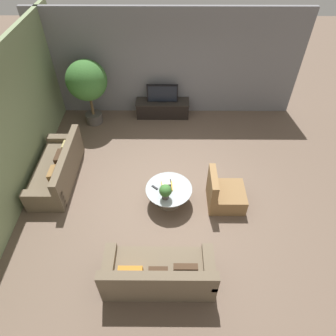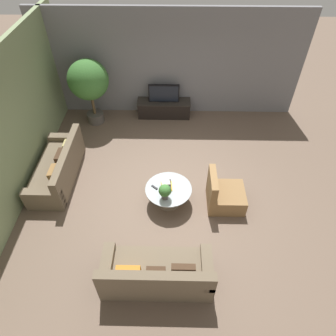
{
  "view_description": "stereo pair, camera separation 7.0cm",
  "coord_description": "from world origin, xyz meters",
  "px_view_note": "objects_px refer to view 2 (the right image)",
  "views": [
    {
      "loc": [
        0.05,
        -4.74,
        5.3
      ],
      "look_at": [
        0.02,
        0.08,
        0.55
      ],
      "focal_mm": 32.0,
      "sensor_mm": 36.0,
      "label": 1
    },
    {
      "loc": [
        0.12,
        -4.74,
        5.3
      ],
      "look_at": [
        0.02,
        0.08,
        0.55
      ],
      "focal_mm": 32.0,
      "sensor_mm": 36.0,
      "label": 2
    }
  ],
  "objects_px": {
    "armchair_wicker": "(224,195)",
    "media_console": "(164,108)",
    "television": "(164,93)",
    "couch_by_wall": "(58,168)",
    "potted_palm_tall": "(89,82)",
    "coffee_table": "(169,193)",
    "couch_near_entry": "(157,274)",
    "potted_plant_tabletop": "(165,191)"
  },
  "relations": [
    {
      "from": "television",
      "to": "couch_near_entry",
      "type": "distance_m",
      "value": 5.27
    },
    {
      "from": "coffee_table",
      "to": "armchair_wicker",
      "type": "xyz_separation_m",
      "value": [
        1.21,
        -0.02,
        -0.04
      ]
    },
    {
      "from": "television",
      "to": "potted_palm_tall",
      "type": "xyz_separation_m",
      "value": [
        -2.02,
        -0.34,
        0.53
      ]
    },
    {
      "from": "couch_near_entry",
      "to": "potted_plant_tabletop",
      "type": "bearing_deg",
      "value": -93.5
    },
    {
      "from": "coffee_table",
      "to": "couch_near_entry",
      "type": "height_order",
      "value": "couch_near_entry"
    },
    {
      "from": "armchair_wicker",
      "to": "media_console",
      "type": "bearing_deg",
      "value": 22.47
    },
    {
      "from": "couch_near_entry",
      "to": "potted_plant_tabletop",
      "type": "xyz_separation_m",
      "value": [
        0.1,
        1.61,
        0.36
      ]
    },
    {
      "from": "armchair_wicker",
      "to": "television",
      "type": "bearing_deg",
      "value": 22.48
    },
    {
      "from": "potted_palm_tall",
      "to": "couch_by_wall",
      "type": "bearing_deg",
      "value": -100.24
    },
    {
      "from": "couch_by_wall",
      "to": "potted_palm_tall",
      "type": "distance_m",
      "value": 2.57
    },
    {
      "from": "couch_by_wall",
      "to": "armchair_wicker",
      "type": "height_order",
      "value": "armchair_wicker"
    },
    {
      "from": "television",
      "to": "couch_by_wall",
      "type": "height_order",
      "value": "television"
    },
    {
      "from": "couch_by_wall",
      "to": "coffee_table",
      "type": "bearing_deg",
      "value": 74.75
    },
    {
      "from": "coffee_table",
      "to": "potted_plant_tabletop",
      "type": "relative_size",
      "value": 2.82
    },
    {
      "from": "couch_near_entry",
      "to": "potted_palm_tall",
      "type": "xyz_separation_m",
      "value": [
        -2.05,
        4.91,
        1.0
      ]
    },
    {
      "from": "media_console",
      "to": "potted_palm_tall",
      "type": "relative_size",
      "value": 0.83
    },
    {
      "from": "media_console",
      "to": "couch_near_entry",
      "type": "xyz_separation_m",
      "value": [
        0.03,
        -5.25,
        0.03
      ]
    },
    {
      "from": "television",
      "to": "potted_palm_tall",
      "type": "bearing_deg",
      "value": -170.44
    },
    {
      "from": "coffee_table",
      "to": "armchair_wicker",
      "type": "relative_size",
      "value": 1.18
    },
    {
      "from": "television",
      "to": "coffee_table",
      "type": "distance_m",
      "value": 3.42
    },
    {
      "from": "television",
      "to": "couch_near_entry",
      "type": "xyz_separation_m",
      "value": [
        0.03,
        -5.25,
        -0.47
      ]
    },
    {
      "from": "media_console",
      "to": "potted_palm_tall",
      "type": "xyz_separation_m",
      "value": [
        -2.02,
        -0.34,
        1.03
      ]
    },
    {
      "from": "potted_palm_tall",
      "to": "coffee_table",
      "type": "bearing_deg",
      "value": -53.9
    },
    {
      "from": "couch_by_wall",
      "to": "armchair_wicker",
      "type": "bearing_deg",
      "value": 79.11
    },
    {
      "from": "coffee_table",
      "to": "potted_palm_tall",
      "type": "bearing_deg",
      "value": 126.1
    },
    {
      "from": "couch_near_entry",
      "to": "armchair_wicker",
      "type": "relative_size",
      "value": 2.26
    },
    {
      "from": "armchair_wicker",
      "to": "potted_palm_tall",
      "type": "relative_size",
      "value": 0.45
    },
    {
      "from": "media_console",
      "to": "television",
      "type": "xyz_separation_m",
      "value": [
        -0.0,
        -0.0,
        0.5
      ]
    },
    {
      "from": "couch_by_wall",
      "to": "potted_plant_tabletop",
      "type": "bearing_deg",
      "value": 69.2
    },
    {
      "from": "couch_by_wall",
      "to": "potted_palm_tall",
      "type": "xyz_separation_m",
      "value": [
        0.42,
        2.33,
        1.01
      ]
    },
    {
      "from": "coffee_table",
      "to": "potted_plant_tabletop",
      "type": "distance_m",
      "value": 0.43
    },
    {
      "from": "couch_by_wall",
      "to": "potted_palm_tall",
      "type": "relative_size",
      "value": 1.11
    },
    {
      "from": "media_console",
      "to": "television",
      "type": "height_order",
      "value": "television"
    },
    {
      "from": "television",
      "to": "couch_by_wall",
      "type": "distance_m",
      "value": 3.65
    },
    {
      "from": "media_console",
      "to": "armchair_wicker",
      "type": "height_order",
      "value": "armchair_wicker"
    },
    {
      "from": "media_console",
      "to": "couch_by_wall",
      "type": "bearing_deg",
      "value": -132.46
    },
    {
      "from": "coffee_table",
      "to": "couch_by_wall",
      "type": "xyz_separation_m",
      "value": [
        -2.64,
        0.72,
        -0.02
      ]
    },
    {
      "from": "couch_near_entry",
      "to": "armchair_wicker",
      "type": "distance_m",
      "value": 2.3
    },
    {
      "from": "armchair_wicker",
      "to": "potted_palm_tall",
      "type": "bearing_deg",
      "value": 48.21
    },
    {
      "from": "television",
      "to": "coffee_table",
      "type": "bearing_deg",
      "value": -86.62
    },
    {
      "from": "couch_near_entry",
      "to": "potted_palm_tall",
      "type": "bearing_deg",
      "value": -67.33
    },
    {
      "from": "couch_near_entry",
      "to": "television",
      "type": "bearing_deg",
      "value": -89.66
    }
  ]
}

